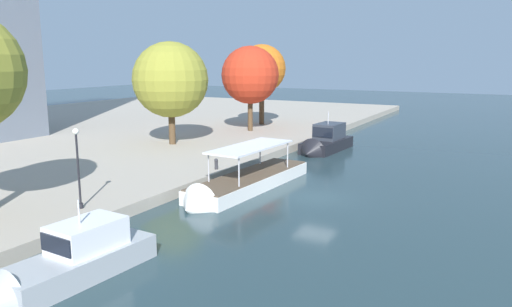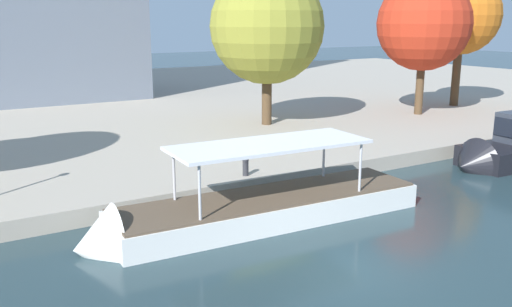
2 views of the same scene
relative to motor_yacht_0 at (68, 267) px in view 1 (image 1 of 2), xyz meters
The scene contains 9 objects.
ground_plane 16.92m from the motor_yacht_0, 14.87° to the right, with size 220.00×220.00×0.00m, color #23383D.
motor_yacht_0 is the anchor object (origin of this frame).
tour_boat_1 15.59m from the motor_yacht_0, ahead, with size 13.33×3.59×4.10m.
motor_yacht_2 32.26m from the motor_yacht_0, ahead, with size 8.35×3.18×4.83m.
mooring_bollard_0 18.17m from the motor_yacht_0, 13.55° to the left, with size 0.29×0.29×0.84m.
lamp_post 8.37m from the motor_yacht_0, 43.97° to the left, with size 0.35×0.35×4.52m.
tree_0 29.21m from the motor_yacht_0, 29.58° to the left, with size 7.24×7.24×9.87m.
tree_1 44.85m from the motor_yacht_0, 17.66° to the left, with size 6.01×6.01×10.01m.
tree_2 39.23m from the motor_yacht_0, 17.98° to the left, with size 6.56×6.56×9.68m.
Camera 1 is at (-29.23, -11.38, 8.97)m, focal length 34.55 mm.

